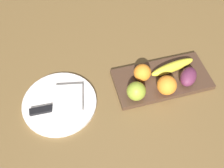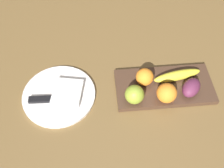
{
  "view_description": "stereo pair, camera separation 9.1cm",
  "coord_description": "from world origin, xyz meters",
  "px_view_note": "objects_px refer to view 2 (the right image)",
  "views": [
    {
      "loc": [
        -0.29,
        -0.52,
        0.79
      ],
      "look_at": [
        -0.15,
        -0.01,
        0.05
      ],
      "focal_mm": 42.23,
      "sensor_mm": 36.0,
      "label": 1
    },
    {
      "loc": [
        -0.2,
        -0.54,
        0.79
      ],
      "look_at": [
        -0.15,
        -0.01,
        0.05
      ],
      "focal_mm": 42.23,
      "sensor_mm": 36.0,
      "label": 2
    }
  ],
  "objects_px": {
    "banana": "(177,76)",
    "dinner_plate": "(59,95)",
    "fruit_tray": "(164,87)",
    "orange_near_apple": "(145,77)",
    "apple": "(134,94)",
    "grape_bunch": "(191,88)",
    "orange_near_banana": "(167,93)",
    "folded_napkin": "(68,92)",
    "knife": "(46,99)"
  },
  "relations": [
    {
      "from": "orange_near_banana",
      "to": "folded_napkin",
      "type": "height_order",
      "value": "orange_near_banana"
    },
    {
      "from": "orange_near_apple",
      "to": "banana",
      "type": "bearing_deg",
      "value": 2.45
    },
    {
      "from": "orange_near_banana",
      "to": "folded_napkin",
      "type": "relative_size",
      "value": 0.65
    },
    {
      "from": "fruit_tray",
      "to": "grape_bunch",
      "type": "relative_size",
      "value": 4.18
    },
    {
      "from": "fruit_tray",
      "to": "dinner_plate",
      "type": "relative_size",
      "value": 1.35
    },
    {
      "from": "fruit_tray",
      "to": "banana",
      "type": "height_order",
      "value": "banana"
    },
    {
      "from": "fruit_tray",
      "to": "orange_near_apple",
      "type": "distance_m",
      "value": 0.09
    },
    {
      "from": "apple",
      "to": "banana",
      "type": "distance_m",
      "value": 0.18
    },
    {
      "from": "fruit_tray",
      "to": "orange_near_banana",
      "type": "height_order",
      "value": "orange_near_banana"
    },
    {
      "from": "grape_bunch",
      "to": "knife",
      "type": "distance_m",
      "value": 0.5
    },
    {
      "from": "grape_bunch",
      "to": "folded_napkin",
      "type": "relative_size",
      "value": 0.79
    },
    {
      "from": "orange_near_apple",
      "to": "grape_bunch",
      "type": "bearing_deg",
      "value": -19.74
    },
    {
      "from": "grape_bunch",
      "to": "knife",
      "type": "xyz_separation_m",
      "value": [
        -0.5,
        0.01,
        -0.03
      ]
    },
    {
      "from": "fruit_tray",
      "to": "apple",
      "type": "xyz_separation_m",
      "value": [
        -0.12,
        -0.05,
        0.04
      ]
    },
    {
      "from": "grape_bunch",
      "to": "dinner_plate",
      "type": "xyz_separation_m",
      "value": [
        -0.46,
        0.04,
        -0.04
      ]
    },
    {
      "from": "dinner_plate",
      "to": "apple",
      "type": "bearing_deg",
      "value": -11.22
    },
    {
      "from": "banana",
      "to": "grape_bunch",
      "type": "height_order",
      "value": "grape_bunch"
    },
    {
      "from": "folded_napkin",
      "to": "banana",
      "type": "bearing_deg",
      "value": 3.55
    },
    {
      "from": "fruit_tray",
      "to": "folded_napkin",
      "type": "relative_size",
      "value": 3.29
    },
    {
      "from": "apple",
      "to": "orange_near_banana",
      "type": "relative_size",
      "value": 0.96
    },
    {
      "from": "apple",
      "to": "orange_near_banana",
      "type": "height_order",
      "value": "orange_near_banana"
    },
    {
      "from": "fruit_tray",
      "to": "orange_near_banana",
      "type": "xyz_separation_m",
      "value": [
        -0.01,
        -0.06,
        0.04
      ]
    },
    {
      "from": "apple",
      "to": "folded_napkin",
      "type": "distance_m",
      "value": 0.24
    },
    {
      "from": "folded_napkin",
      "to": "grape_bunch",
      "type": "bearing_deg",
      "value": -4.78
    },
    {
      "from": "orange_near_banana",
      "to": "apple",
      "type": "bearing_deg",
      "value": 177.57
    },
    {
      "from": "dinner_plate",
      "to": "folded_napkin",
      "type": "relative_size",
      "value": 2.44
    },
    {
      "from": "fruit_tray",
      "to": "knife",
      "type": "distance_m",
      "value": 0.42
    },
    {
      "from": "banana",
      "to": "folded_napkin",
      "type": "relative_size",
      "value": 1.67
    },
    {
      "from": "fruit_tray",
      "to": "grape_bunch",
      "type": "bearing_deg",
      "value": -23.67
    },
    {
      "from": "apple",
      "to": "banana",
      "type": "relative_size",
      "value": 0.37
    },
    {
      "from": "grape_bunch",
      "to": "dinner_plate",
      "type": "height_order",
      "value": "grape_bunch"
    },
    {
      "from": "orange_near_apple",
      "to": "dinner_plate",
      "type": "height_order",
      "value": "orange_near_apple"
    },
    {
      "from": "folded_napkin",
      "to": "knife",
      "type": "bearing_deg",
      "value": -164.1
    },
    {
      "from": "dinner_plate",
      "to": "folded_napkin",
      "type": "height_order",
      "value": "folded_napkin"
    },
    {
      "from": "dinner_plate",
      "to": "knife",
      "type": "bearing_deg",
      "value": -153.22
    },
    {
      "from": "orange_near_apple",
      "to": "knife",
      "type": "height_order",
      "value": "orange_near_apple"
    },
    {
      "from": "orange_near_banana",
      "to": "dinner_plate",
      "type": "relative_size",
      "value": 0.27
    },
    {
      "from": "apple",
      "to": "folded_napkin",
      "type": "xyz_separation_m",
      "value": [
        -0.23,
        0.05,
        -0.03
      ]
    },
    {
      "from": "banana",
      "to": "dinner_plate",
      "type": "bearing_deg",
      "value": 174.05
    },
    {
      "from": "orange_near_apple",
      "to": "knife",
      "type": "bearing_deg",
      "value": -173.38
    },
    {
      "from": "fruit_tray",
      "to": "orange_near_apple",
      "type": "xyz_separation_m",
      "value": [
        -0.07,
        0.02,
        0.04
      ]
    },
    {
      "from": "fruit_tray",
      "to": "banana",
      "type": "distance_m",
      "value": 0.06
    },
    {
      "from": "orange_near_banana",
      "to": "knife",
      "type": "relative_size",
      "value": 0.38
    },
    {
      "from": "fruit_tray",
      "to": "orange_near_apple",
      "type": "bearing_deg",
      "value": 164.97
    },
    {
      "from": "apple",
      "to": "orange_near_banana",
      "type": "xyz_separation_m",
      "value": [
        0.11,
        -0.0,
        0.0
      ]
    },
    {
      "from": "orange_near_apple",
      "to": "grape_bunch",
      "type": "distance_m",
      "value": 0.16
    },
    {
      "from": "orange_near_banana",
      "to": "fruit_tray",
      "type": "bearing_deg",
      "value": 80.18
    },
    {
      "from": "orange_near_banana",
      "to": "grape_bunch",
      "type": "xyz_separation_m",
      "value": [
        0.09,
        0.02,
        -0.01
      ]
    },
    {
      "from": "fruit_tray",
      "to": "folded_napkin",
      "type": "bearing_deg",
      "value": 180.0
    },
    {
      "from": "folded_napkin",
      "to": "apple",
      "type": "bearing_deg",
      "value": -12.76
    }
  ]
}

